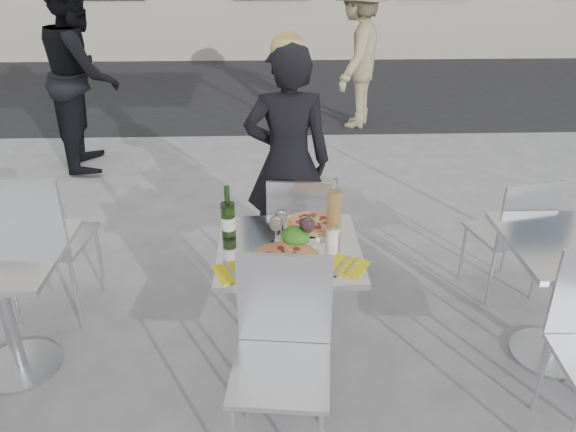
{
  "coord_description": "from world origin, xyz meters",
  "views": [
    {
      "loc": [
        -0.09,
        -2.47,
        2.17
      ],
      "look_at": [
        0.0,
        0.15,
        0.85
      ],
      "focal_mm": 35.0,
      "sensor_mm": 36.0,
      "label": 1
    }
  ],
  "objects_px": {
    "chair_far": "(301,228)",
    "side_table_right": "(569,276)",
    "pizza_near": "(286,259)",
    "wineglass_red_b": "(306,223)",
    "wineglass_white_a": "(276,224)",
    "wineglass_red_a": "(309,226)",
    "side_chair_lfar": "(40,235)",
    "side_chair_rfar": "(514,228)",
    "napkin_left": "(235,271)",
    "main_table": "(289,282)",
    "carafe": "(334,209)",
    "wine_bottle": "(228,219)",
    "wineglass_white_b": "(281,218)",
    "woman_diner": "(288,162)",
    "sugar_shaker": "(332,235)",
    "chair_near": "(282,343)",
    "pizza_far": "(312,224)",
    "napkin_right": "(347,266)",
    "pedestrian_b": "(358,55)",
    "pedestrian_a": "(82,74)",
    "salad_plate": "(296,237)"
  },
  "relations": [
    {
      "from": "pizza_near",
      "to": "sugar_shaker",
      "type": "height_order",
      "value": "sugar_shaker"
    },
    {
      "from": "pedestrian_b",
      "to": "wineglass_red_b",
      "type": "distance_m",
      "value": 4.43
    },
    {
      "from": "side_chair_lfar",
      "to": "wine_bottle",
      "type": "bearing_deg",
      "value": 168.32
    },
    {
      "from": "wineglass_white_a",
      "to": "wineglass_red_a",
      "type": "xyz_separation_m",
      "value": [
        0.16,
        -0.03,
        0.0
      ]
    },
    {
      "from": "napkin_right",
      "to": "napkin_left",
      "type": "bearing_deg",
      "value": -147.3
    },
    {
      "from": "pizza_far",
      "to": "wineglass_white_a",
      "type": "distance_m",
      "value": 0.28
    },
    {
      "from": "chair_near",
      "to": "wine_bottle",
      "type": "height_order",
      "value": "wine_bottle"
    },
    {
      "from": "pedestrian_a",
      "to": "side_chair_lfar",
      "type": "bearing_deg",
      "value": -179.75
    },
    {
      "from": "wine_bottle",
      "to": "pedestrian_b",
      "type": "bearing_deg",
      "value": 73.11
    },
    {
      "from": "side_chair_rfar",
      "to": "woman_diner",
      "type": "xyz_separation_m",
      "value": [
        -1.42,
        0.45,
        0.29
      ]
    },
    {
      "from": "side_chair_lfar",
      "to": "side_chair_rfar",
      "type": "xyz_separation_m",
      "value": [
        2.9,
        0.14,
        -0.08
      ]
    },
    {
      "from": "main_table",
      "to": "wineglass_white_a",
      "type": "height_order",
      "value": "wineglass_white_a"
    },
    {
      "from": "wineglass_red_b",
      "to": "napkin_left",
      "type": "bearing_deg",
      "value": -141.64
    },
    {
      "from": "chair_near",
      "to": "napkin_left",
      "type": "height_order",
      "value": "chair_near"
    },
    {
      "from": "pizza_near",
      "to": "wineglass_red_b",
      "type": "height_order",
      "value": "wineglass_red_b"
    },
    {
      "from": "pedestrian_a",
      "to": "chair_near",
      "type": "bearing_deg",
      "value": -162.78
    },
    {
      "from": "chair_far",
      "to": "pizza_near",
      "type": "bearing_deg",
      "value": 87.19
    },
    {
      "from": "chair_far",
      "to": "side_chair_lfar",
      "type": "height_order",
      "value": "side_chair_lfar"
    },
    {
      "from": "chair_far",
      "to": "wineglass_red_b",
      "type": "distance_m",
      "value": 0.67
    },
    {
      "from": "wineglass_white_b",
      "to": "side_chair_lfar",
      "type": "bearing_deg",
      "value": 165.95
    },
    {
      "from": "chair_near",
      "to": "napkin_right",
      "type": "distance_m",
      "value": 0.49
    },
    {
      "from": "napkin_left",
      "to": "sugar_shaker",
      "type": "bearing_deg",
      "value": 4.74
    },
    {
      "from": "pedestrian_b",
      "to": "pizza_near",
      "type": "distance_m",
      "value": 4.64
    },
    {
      "from": "chair_far",
      "to": "wineglass_red_b",
      "type": "height_order",
      "value": "wineglass_red_b"
    },
    {
      "from": "wineglass_red_b",
      "to": "salad_plate",
      "type": "bearing_deg",
      "value": -169.5
    },
    {
      "from": "chair_far",
      "to": "side_table_right",
      "type": "bearing_deg",
      "value": 161.63
    },
    {
      "from": "wineglass_white_b",
      "to": "sugar_shaker",
      "type": "bearing_deg",
      "value": -18.97
    },
    {
      "from": "wine_bottle",
      "to": "wineglass_white_a",
      "type": "relative_size",
      "value": 1.87
    },
    {
      "from": "chair_far",
      "to": "sugar_shaker",
      "type": "distance_m",
      "value": 0.68
    },
    {
      "from": "side_chair_lfar",
      "to": "pedestrian_a",
      "type": "relative_size",
      "value": 0.54
    },
    {
      "from": "salad_plate",
      "to": "wineglass_red_b",
      "type": "bearing_deg",
      "value": 10.5
    },
    {
      "from": "wineglass_white_a",
      "to": "wineglass_red_b",
      "type": "height_order",
      "value": "same"
    },
    {
      "from": "woman_diner",
      "to": "wineglass_white_b",
      "type": "bearing_deg",
      "value": 85.16
    },
    {
      "from": "side_chair_lfar",
      "to": "pizza_far",
      "type": "relative_size",
      "value": 3.23
    },
    {
      "from": "chair_near",
      "to": "side_chair_lfar",
      "type": "distance_m",
      "value": 1.71
    },
    {
      "from": "chair_far",
      "to": "wineglass_red_b",
      "type": "relative_size",
      "value": 5.61
    },
    {
      "from": "sugar_shaker",
      "to": "chair_near",
      "type": "bearing_deg",
      "value": -116.49
    },
    {
      "from": "main_table",
      "to": "chair_near",
      "type": "distance_m",
      "value": 0.52
    },
    {
      "from": "side_chair_lfar",
      "to": "pizza_near",
      "type": "height_order",
      "value": "side_chair_lfar"
    },
    {
      "from": "pizza_far",
      "to": "napkin_right",
      "type": "distance_m",
      "value": 0.43
    },
    {
      "from": "woman_diner",
      "to": "wineglass_white_b",
      "type": "height_order",
      "value": "woman_diner"
    },
    {
      "from": "main_table",
      "to": "carafe",
      "type": "height_order",
      "value": "carafe"
    },
    {
      "from": "side_table_right",
      "to": "side_chair_lfar",
      "type": "distance_m",
      "value": 2.98
    },
    {
      "from": "pedestrian_b",
      "to": "pizza_far",
      "type": "bearing_deg",
      "value": 10.15
    },
    {
      "from": "chair_far",
      "to": "wineglass_white_b",
      "type": "bearing_deg",
      "value": 81.13
    },
    {
      "from": "side_table_right",
      "to": "wineglass_red_b",
      "type": "relative_size",
      "value": 4.76
    },
    {
      "from": "wineglass_red_a",
      "to": "wine_bottle",
      "type": "bearing_deg",
      "value": 167.65
    },
    {
      "from": "side_chair_rfar",
      "to": "napkin_left",
      "type": "distance_m",
      "value": 1.92
    },
    {
      "from": "pedestrian_b",
      "to": "napkin_left",
      "type": "relative_size",
      "value": 7.42
    },
    {
      "from": "chair_near",
      "to": "wine_bottle",
      "type": "distance_m",
      "value": 0.74
    }
  ]
}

